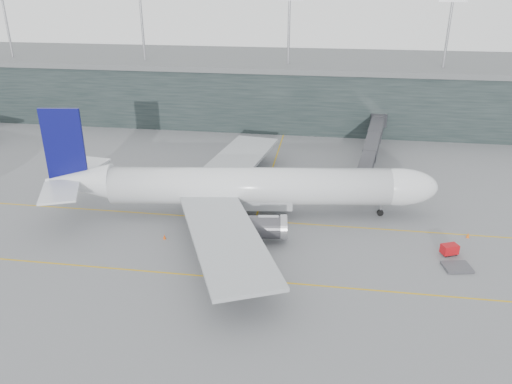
# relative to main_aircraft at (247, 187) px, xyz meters

# --- Properties ---
(ground) EXTENTS (320.00, 320.00, 0.00)m
(ground) POSITION_rel_main_aircraft_xyz_m (-3.53, 2.16, -4.71)
(ground) COLOR #57575B
(ground) RESTS_ON ground
(taxiline_a) EXTENTS (160.00, 0.25, 0.02)m
(taxiline_a) POSITION_rel_main_aircraft_xyz_m (-3.53, -1.84, -4.70)
(taxiline_a) COLOR #C19612
(taxiline_a) RESTS_ON ground
(taxiline_b) EXTENTS (160.00, 0.25, 0.02)m
(taxiline_b) POSITION_rel_main_aircraft_xyz_m (-3.53, -17.84, -4.70)
(taxiline_b) COLOR #C19612
(taxiline_b) RESTS_ON ground
(taxiline_lead_main) EXTENTS (0.25, 60.00, 0.02)m
(taxiline_lead_main) POSITION_rel_main_aircraft_xyz_m (1.47, 22.16, -4.70)
(taxiline_lead_main) COLOR #C19612
(taxiline_lead_main) RESTS_ON ground
(terminal) EXTENTS (240.00, 36.00, 29.00)m
(terminal) POSITION_rel_main_aircraft_xyz_m (-3.54, 60.16, 2.90)
(terminal) COLOR black
(terminal) RESTS_ON ground
(main_aircraft) EXTENTS (59.90, 55.84, 16.80)m
(main_aircraft) POSITION_rel_main_aircraft_xyz_m (0.00, 0.00, 0.00)
(main_aircraft) COLOR silver
(main_aircraft) RESTS_ON ground
(jet_bridge) EXTENTS (8.45, 42.51, 5.95)m
(jet_bridge) POSITION_rel_main_aircraft_xyz_m (19.43, 25.23, -0.26)
(jet_bridge) COLOR #2A2A2F
(jet_bridge) RESTS_ON ground
(gse_cart) EXTENTS (2.49, 2.08, 1.45)m
(gse_cart) POSITION_rel_main_aircraft_xyz_m (28.66, -7.89, -3.91)
(gse_cart) COLOR #A60B11
(gse_cart) RESTS_ON ground
(baggage_dolly) EXTENTS (3.86, 3.33, 0.34)m
(baggage_dolly) POSITION_rel_main_aircraft_xyz_m (28.99, -11.36, -4.51)
(baggage_dolly) COLOR #3C3C41
(baggage_dolly) RESTS_ON ground
(uld_a) EXTENTS (1.99, 1.68, 1.65)m
(uld_a) POSITION_rel_main_aircraft_xyz_m (-7.59, 12.52, -3.85)
(uld_a) COLOR #3D3C42
(uld_a) RESTS_ON ground
(uld_b) EXTENTS (2.35, 2.07, 1.82)m
(uld_b) POSITION_rel_main_aircraft_xyz_m (-5.77, 14.08, -3.76)
(uld_b) COLOR #3D3C42
(uld_b) RESTS_ON ground
(uld_c) EXTENTS (2.74, 2.51, 2.01)m
(uld_c) POSITION_rel_main_aircraft_xyz_m (-1.97, 12.04, -3.66)
(uld_c) COLOR #3D3C42
(uld_c) RESTS_ON ground
(cone_nose) EXTENTS (0.48, 0.48, 0.76)m
(cone_nose) POSITION_rel_main_aircraft_xyz_m (32.27, -2.65, -4.34)
(cone_nose) COLOR #DC560C
(cone_nose) RESTS_ON ground
(cone_wing_stbd) EXTENTS (0.44, 0.44, 0.70)m
(cone_wing_stbd) POSITION_rel_main_aircraft_xyz_m (3.18, -16.37, -4.36)
(cone_wing_stbd) COLOR orange
(cone_wing_stbd) RESTS_ON ground
(cone_wing_port) EXTENTS (0.39, 0.39, 0.62)m
(cone_wing_port) POSITION_rel_main_aircraft_xyz_m (6.04, 14.06, -4.40)
(cone_wing_port) COLOR #E2520C
(cone_wing_port) RESTS_ON ground
(cone_tail) EXTENTS (0.44, 0.44, 0.70)m
(cone_tail) POSITION_rel_main_aircraft_xyz_m (-10.36, -9.42, -4.37)
(cone_tail) COLOR #D1480B
(cone_tail) RESTS_ON ground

